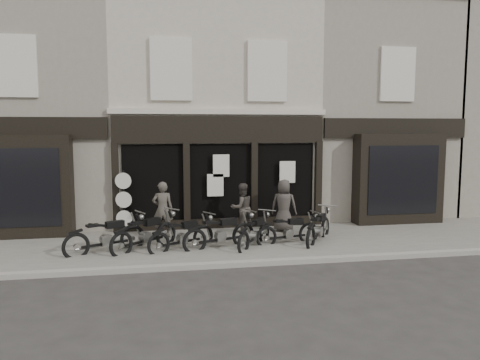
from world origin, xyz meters
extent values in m
plane|color=#2D2B28|center=(0.00, 0.00, 0.00)|extent=(90.00, 90.00, 0.00)
cube|color=#625F56|center=(0.00, 0.90, 0.06)|extent=(30.00, 4.20, 0.12)
cube|color=gray|center=(0.00, -1.25, 0.07)|extent=(30.00, 0.25, 0.13)
cube|color=beige|center=(0.00, 6.00, 4.10)|extent=(7.20, 6.00, 8.20)
cube|color=black|center=(0.00, 2.92, 3.45)|extent=(7.10, 0.18, 0.90)
cube|color=black|center=(0.00, 2.98, 1.50)|extent=(6.50, 0.10, 2.95)
cube|color=black|center=(0.00, 2.91, 0.22)|extent=(7.10, 0.20, 0.44)
cube|color=beige|center=(0.00, 2.95, 4.05)|extent=(7.30, 0.22, 0.18)
cube|color=beige|center=(-1.60, 2.95, 5.40)|extent=(1.35, 0.12, 2.00)
cube|color=black|center=(-1.60, 2.98, 5.40)|extent=(1.05, 0.06, 1.70)
cube|color=beige|center=(1.60, 2.95, 5.40)|extent=(1.35, 0.12, 2.00)
cube|color=black|center=(1.60, 2.98, 5.40)|extent=(1.05, 0.06, 1.70)
cube|color=black|center=(-3.45, 2.90, 1.55)|extent=(0.22, 0.22, 3.00)
cube|color=black|center=(-1.15, 2.90, 1.55)|extent=(0.22, 0.22, 3.00)
cube|color=black|center=(1.15, 2.90, 1.55)|extent=(0.22, 0.22, 3.00)
cube|color=black|center=(3.45, 2.90, 1.55)|extent=(0.22, 0.22, 3.00)
cube|color=silver|center=(0.00, 2.80, 2.25)|extent=(0.55, 0.04, 0.75)
cube|color=silver|center=(2.30, 2.80, 2.00)|extent=(0.55, 0.04, 0.75)
cube|color=silver|center=(-0.20, 2.80, 1.60)|extent=(0.55, 0.04, 0.75)
cube|color=gray|center=(-6.35, 6.00, 4.10)|extent=(5.50, 6.00, 8.20)
cube|color=black|center=(-6.35, 2.65, 1.70)|extent=(3.20, 0.70, 3.20)
cube|color=black|center=(-6.35, 2.30, 1.70)|extent=(2.60, 0.06, 2.40)
cube|color=black|center=(-6.35, 2.95, 3.50)|extent=(5.40, 0.16, 0.70)
cube|color=beige|center=(-6.35, 2.96, 5.40)|extent=(1.30, 0.10, 1.90)
cube|color=black|center=(-6.35, 2.99, 5.40)|extent=(1.00, 0.06, 1.60)
cube|color=gray|center=(6.35, 6.00, 4.10)|extent=(5.50, 6.00, 8.20)
cube|color=black|center=(6.35, 2.65, 1.70)|extent=(3.20, 0.70, 3.20)
cube|color=black|center=(6.35, 2.30, 1.70)|extent=(2.60, 0.06, 2.40)
cube|color=black|center=(6.35, 2.95, 3.50)|extent=(5.40, 0.16, 0.70)
cube|color=beige|center=(6.35, 2.96, 5.40)|extent=(1.30, 0.10, 1.90)
cube|color=black|center=(6.35, 2.99, 5.40)|extent=(1.00, 0.06, 1.60)
torus|color=black|center=(-2.84, 0.78, 0.37)|extent=(0.72, 0.43, 0.75)
torus|color=black|center=(-4.28, 0.07, 0.37)|extent=(0.72, 0.43, 0.75)
cube|color=black|center=(-3.56, 0.42, 0.33)|extent=(1.20, 0.64, 0.07)
cube|color=gray|center=(-3.54, 0.43, 0.42)|extent=(0.33, 0.30, 0.29)
cube|color=black|center=(-3.31, 0.55, 0.84)|extent=(0.54, 0.40, 0.19)
cube|color=black|center=(-3.86, 0.28, 0.88)|extent=(0.40, 0.35, 0.07)
cylinder|color=gray|center=(-2.63, 0.89, 1.10)|extent=(0.32, 0.59, 0.04)
torus|color=black|center=(-1.90, 1.08, 0.37)|extent=(0.64, 0.58, 0.76)
torus|color=black|center=(-3.11, 0.01, 0.37)|extent=(0.64, 0.58, 0.76)
cube|color=black|center=(-2.50, 0.54, 0.33)|extent=(1.03, 0.92, 0.07)
cube|color=gray|center=(-2.49, 0.56, 0.42)|extent=(0.33, 0.33, 0.29)
cube|color=black|center=(-2.28, 0.73, 0.84)|extent=(0.51, 0.48, 0.19)
cube|color=black|center=(-2.75, 0.32, 0.89)|extent=(0.40, 0.39, 0.07)
cylinder|color=gray|center=(-1.71, 1.24, 1.11)|extent=(0.46, 0.51, 0.04)
torus|color=black|center=(-0.83, 0.73, 0.34)|extent=(0.65, 0.42, 0.70)
torus|color=black|center=(-2.12, 0.00, 0.34)|extent=(0.65, 0.42, 0.70)
cube|color=black|center=(-1.47, 0.36, 0.30)|extent=(1.08, 0.65, 0.06)
cube|color=gray|center=(-1.45, 0.37, 0.38)|extent=(0.30, 0.28, 0.27)
cube|color=black|center=(-1.24, 0.49, 0.77)|extent=(0.50, 0.38, 0.17)
cube|color=black|center=(-1.74, 0.21, 0.81)|extent=(0.37, 0.33, 0.06)
cylinder|color=gray|center=(-0.63, 0.84, 1.02)|extent=(0.33, 0.53, 0.04)
torus|color=black|center=(0.35, 0.63, 0.36)|extent=(0.73, 0.35, 0.74)
torus|color=black|center=(-1.13, 0.07, 0.36)|extent=(0.73, 0.35, 0.74)
cube|color=black|center=(-0.39, 0.35, 0.32)|extent=(1.23, 0.50, 0.07)
cube|color=gray|center=(-0.37, 0.36, 0.41)|extent=(0.31, 0.27, 0.28)
cube|color=black|center=(-0.12, 0.45, 0.82)|extent=(0.53, 0.35, 0.19)
cube|color=black|center=(-0.70, 0.24, 0.87)|extent=(0.38, 0.32, 0.07)
cylinder|color=gray|center=(0.57, 0.71, 1.08)|extent=(0.26, 0.61, 0.04)
torus|color=black|center=(1.05, 0.95, 0.34)|extent=(0.47, 0.60, 0.68)
torus|color=black|center=(0.20, -0.23, 0.34)|extent=(0.47, 0.60, 0.68)
cube|color=black|center=(0.62, 0.36, 0.30)|extent=(0.74, 0.99, 0.06)
cube|color=gray|center=(0.64, 0.38, 0.38)|extent=(0.29, 0.30, 0.26)
cube|color=black|center=(0.78, 0.57, 0.76)|extent=(0.41, 0.47, 0.17)
cube|color=black|center=(0.45, 0.12, 0.80)|extent=(0.34, 0.36, 0.06)
cylinder|color=gray|center=(1.18, 1.13, 1.00)|extent=(0.49, 0.37, 0.04)
torus|color=black|center=(2.37, 0.66, 0.33)|extent=(0.67, 0.22, 0.66)
torus|color=black|center=(0.99, 0.36, 0.33)|extent=(0.67, 0.22, 0.66)
cube|color=black|center=(1.68, 0.51, 0.29)|extent=(1.15, 0.29, 0.06)
cube|color=gray|center=(1.70, 0.51, 0.37)|extent=(0.27, 0.22, 0.25)
cube|color=black|center=(1.93, 0.56, 0.74)|extent=(0.47, 0.26, 0.17)
cube|color=black|center=(1.39, 0.45, 0.78)|extent=(0.33, 0.25, 0.06)
cylinder|color=gray|center=(2.58, 0.70, 0.97)|extent=(0.15, 0.56, 0.04)
torus|color=black|center=(3.07, 1.13, 0.35)|extent=(0.50, 0.64, 0.72)
torus|color=black|center=(2.18, -0.11, 0.35)|extent=(0.50, 0.64, 0.72)
cube|color=black|center=(2.62, 0.51, 0.31)|extent=(0.78, 1.05, 0.06)
cube|color=gray|center=(2.64, 0.53, 0.40)|extent=(0.30, 0.32, 0.27)
cube|color=black|center=(2.79, 0.73, 0.80)|extent=(0.43, 0.50, 0.18)
cube|color=black|center=(2.44, 0.25, 0.84)|extent=(0.36, 0.38, 0.06)
cylinder|color=gray|center=(3.21, 1.32, 1.05)|extent=(0.52, 0.39, 0.04)
imported|color=#47423A|center=(-1.97, 1.84, 0.99)|extent=(0.65, 0.44, 1.74)
imported|color=#413B34|center=(0.58, 2.14, 0.92)|extent=(0.92, 0.80, 1.61)
imported|color=#3C3732|center=(1.96, 1.99, 0.98)|extent=(0.99, 0.84, 1.72)
cylinder|color=black|center=(-3.19, 2.63, 0.03)|extent=(0.34, 0.34, 0.06)
cylinder|color=black|center=(-3.19, 2.63, 1.08)|extent=(0.07, 0.07, 2.16)
cylinder|color=black|center=(-3.19, 2.60, 1.83)|extent=(0.52, 0.14, 0.53)
cylinder|color=beige|center=(-3.19, 2.58, 1.83)|extent=(0.52, 0.11, 0.53)
cylinder|color=black|center=(-3.19, 2.60, 1.22)|extent=(0.52, 0.14, 0.53)
cylinder|color=beige|center=(-3.19, 2.58, 1.22)|extent=(0.52, 0.11, 0.53)
cylinder|color=black|center=(-3.19, 2.60, 0.61)|extent=(0.52, 0.14, 0.53)
cylinder|color=beige|center=(-3.19, 2.58, 0.61)|extent=(0.52, 0.11, 0.53)
camera|label=1|loc=(-2.13, -12.65, 3.51)|focal=35.00mm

